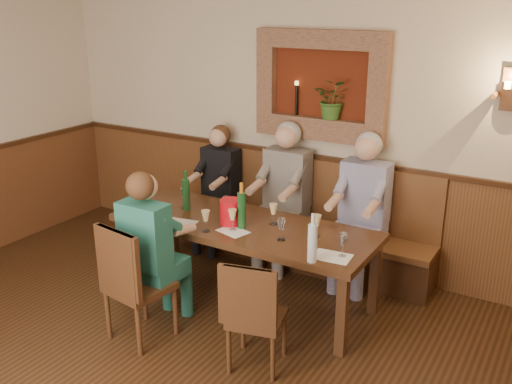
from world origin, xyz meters
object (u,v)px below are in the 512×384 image
chair_near_left (139,305)px  person_chair_front (154,264)px  spittoon_bucket (231,212)px  wine_bottle_green_a (242,210)px  person_bench_left (217,199)px  water_bottle (312,242)px  person_bench_right (360,224)px  wine_bottle_green_b (186,194)px  bench (291,232)px  dining_table (244,231)px  chair_near_right (257,335)px  person_bench_mid (283,208)px

chair_near_left → person_chair_front: bearing=97.4°
spittoon_bucket → wine_bottle_green_a: size_ratio=0.55×
chair_near_left → person_bench_left: person_bench_left is taller
chair_near_left → water_bottle: 1.51m
person_bench_left → person_bench_right: size_ratio=0.92×
person_bench_right → wine_bottle_green_b: (-1.44, -0.81, 0.29)m
bench → spittoon_bucket: bench is taller
person_chair_front → water_bottle: bearing=17.3°
bench → wine_bottle_green_a: wine_bottle_green_a is taller
dining_table → chair_near_left: chair_near_left is taller
bench → chair_near_left: size_ratio=2.96×
chair_near_left → person_chair_front: (0.00, 0.21, 0.28)m
chair_near_right → water_bottle: water_bottle is taller
person_chair_front → wine_bottle_green_b: bearing=108.4°
dining_table → chair_near_left: bearing=-111.5°
person_chair_front → spittoon_bucket: person_chair_front is taller
water_bottle → person_bench_left: bearing=144.6°
person_bench_right → person_chair_front: (-1.17, -1.61, -0.04)m
chair_near_right → water_bottle: size_ratio=2.27×
bench → dining_table: bearing=-90.0°
dining_table → chair_near_right: (0.62, -0.82, -0.42)m
person_bench_mid → person_bench_right: 0.84m
wine_bottle_green_b → water_bottle: size_ratio=0.99×
person_chair_front → water_bottle: person_chair_front is taller
person_bench_mid → water_bottle: (0.91, -1.23, 0.29)m
chair_near_right → chair_near_left: bearing=175.4°
bench → person_chair_front: person_chair_front is taller
dining_table → water_bottle: bearing=-24.4°
person_bench_left → wine_bottle_green_b: bearing=-74.9°
chair_near_right → wine_bottle_green_a: size_ratio=2.15×
wine_bottle_green_b → water_bottle: (1.51, -0.41, 0.00)m
person_bench_right → wine_bottle_green_a: 1.23m
person_bench_right → dining_table: bearing=-133.3°
water_bottle → spittoon_bucket: bearing=161.1°
bench → person_bench_left: 0.91m
bench → chair_near_left: 1.97m
person_bench_mid → person_bench_right: (0.84, 0.00, -0.00)m
dining_table → person_bench_left: 1.21m
person_chair_front → wine_bottle_green_b: 0.91m
dining_table → wine_bottle_green_b: wine_bottle_green_b is taller
person_bench_left → water_bottle: size_ratio=3.52×
bench → person_bench_left: (-0.87, -0.10, 0.24)m
dining_table → bench: bearing=90.0°
person_bench_right → water_bottle: bearing=-86.6°
chair_near_right → wine_bottle_green_a: 1.14m
dining_table → water_bottle: 0.97m
person_chair_front → wine_bottle_green_a: 0.87m
bench → water_bottle: (0.86, -1.33, 0.58)m
dining_table → person_bench_left: person_bench_left is taller
chair_near_right → wine_bottle_green_b: wine_bottle_green_b is taller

